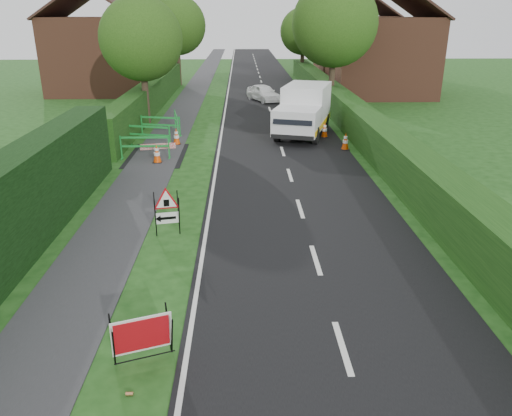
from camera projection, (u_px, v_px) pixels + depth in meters
name	position (u px, v px, depth m)	size (l,w,h in m)	color
ground	(213.00, 282.00, 11.44)	(120.00, 120.00, 0.00)	#184112
road_surface	(262.00, 83.00, 44.09)	(6.00, 90.00, 0.02)	black
footpath	(199.00, 83.00, 43.94)	(2.00, 90.00, 0.02)	#2D2D30
hedge_west_far	(152.00, 110.00, 31.79)	(1.00, 24.00, 1.80)	#14380F
hedge_east	(351.00, 129.00, 26.52)	(1.20, 50.00, 1.50)	#14380F
house_west	(101.00, 53.00, 38.04)	(7.50, 7.40, 7.88)	brown
house_east_a	(381.00, 55.00, 36.75)	(7.50, 7.40, 7.88)	brown
house_east_b	(354.00, 44.00, 49.81)	(7.50, 7.40, 7.88)	brown
tree_nw	(141.00, 39.00, 26.44)	(4.40, 4.40, 6.70)	#2D2116
tree_ne	(335.00, 24.00, 30.21)	(5.20, 5.20, 7.79)	#2D2116
tree_fw	(177.00, 25.00, 41.21)	(4.80, 4.80, 7.24)	#2D2116
tree_fe	(303.00, 31.00, 45.46)	(4.20, 4.20, 6.33)	#2D2116
red_rect_sign	(142.00, 335.00, 8.71)	(1.18, 0.93, 0.88)	black
triangle_sign	(165.00, 208.00, 13.53)	(0.94, 0.94, 1.18)	black
works_van	(304.00, 109.00, 24.93)	(3.48, 5.61, 2.40)	silver
traffic_cone_0	(345.00, 141.00, 22.41)	(0.38, 0.38, 0.79)	black
traffic_cone_1	(325.00, 129.00, 24.67)	(0.38, 0.38, 0.79)	black
traffic_cone_2	(323.00, 123.00, 26.03)	(0.38, 0.38, 0.79)	black
traffic_cone_3	(157.00, 153.00, 20.45)	(0.38, 0.38, 0.79)	black
traffic_cone_4	(176.00, 136.00, 23.30)	(0.38, 0.38, 0.79)	black
ped_barrier_0	(145.00, 144.00, 20.92)	(2.06, 0.35, 1.00)	#198A31
ped_barrier_1	(149.00, 133.00, 22.86)	(2.08, 0.86, 1.00)	#198A31
ped_barrier_2	(160.00, 123.00, 24.89)	(2.09, 0.78, 1.00)	#198A31
ped_barrier_3	(176.00, 120.00, 25.63)	(0.72, 2.09, 1.00)	#198A31
redwhite_plank	(159.00, 157.00, 21.47)	(1.50, 0.04, 0.25)	red
litter_can	(130.00, 396.00, 8.04)	(0.07, 0.07, 0.12)	#BF7F4C
hatchback_car	(264.00, 93.00, 34.86)	(1.35, 3.35, 1.14)	white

